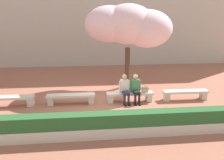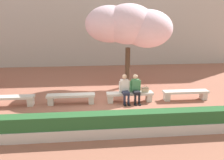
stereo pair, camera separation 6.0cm
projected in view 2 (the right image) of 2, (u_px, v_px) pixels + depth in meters
The scene contains 11 objects.
ground_plane at pixel (101, 103), 9.87m from camera, with size 100.00×100.00×0.00m, color #9E604C.
building_facade at pixel (94, 7), 18.46m from camera, with size 28.00×4.00×9.30m, color #B7B2A8.
stone_bench_west_end at pixel (9, 99), 9.42m from camera, with size 2.12×0.43×0.45m.
stone_bench_near_west at pixel (71, 97), 9.66m from camera, with size 2.12×0.43×0.45m.
stone_bench_center at pixel (130, 95), 9.91m from camera, with size 2.12×0.43×0.45m.
stone_bench_near_east at pixel (186, 93), 10.16m from camera, with size 2.12×0.43×0.45m.
person_seated_left at pixel (125, 88), 9.74m from camera, with size 0.51×0.71×1.29m.
person_seated_right at pixel (136, 87), 9.78m from camera, with size 0.51×0.70×1.29m.
handbag at pixel (145, 89), 9.88m from camera, with size 0.30×0.15×0.34m.
cherry_tree_main at pixel (128, 26), 11.43m from camera, with size 4.53×3.18×4.44m.
planter_hedge_foreground at pixel (105, 125), 6.95m from camera, with size 13.54×0.50×0.80m.
Camera 2 is at (-0.40, -9.24, 3.63)m, focal length 35.00 mm.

